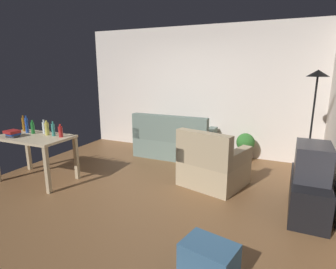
{
  "coord_description": "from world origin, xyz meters",
  "views": [
    {
      "loc": [
        1.95,
        -3.58,
        1.83
      ],
      "look_at": [
        0.1,
        0.5,
        0.75
      ],
      "focal_mm": 29.44,
      "sensor_mm": 36.0,
      "label": 1
    }
  ],
  "objects_px": {
    "armchair": "(212,166)",
    "bottle_amber": "(24,124)",
    "bottle_tall": "(53,130)",
    "bottle_clear": "(44,127)",
    "bottle_red": "(61,132)",
    "couch": "(174,142)",
    "bottle_blue": "(27,125)",
    "desk": "(35,143)",
    "tv_stand": "(308,195)",
    "book_stack": "(13,133)",
    "bottle_squat": "(47,129)",
    "torchiere_lamp": "(315,97)",
    "potted_plant": "(245,145)",
    "storage_box": "(209,259)",
    "tv": "(313,161)",
    "bottle_green": "(33,128)"
  },
  "relations": [
    {
      "from": "armchair",
      "to": "bottle_amber",
      "type": "bearing_deg",
      "value": 29.22
    },
    {
      "from": "bottle_amber",
      "to": "bottle_tall",
      "type": "xyz_separation_m",
      "value": [
        0.75,
        -0.05,
        -0.02
      ]
    },
    {
      "from": "bottle_clear",
      "to": "bottle_red",
      "type": "relative_size",
      "value": 1.09
    },
    {
      "from": "bottle_amber",
      "to": "couch",
      "type": "bearing_deg",
      "value": 43.48
    },
    {
      "from": "couch",
      "to": "bottle_red",
      "type": "relative_size",
      "value": 7.5
    },
    {
      "from": "bottle_blue",
      "to": "bottle_tall",
      "type": "bearing_deg",
      "value": 1.85
    },
    {
      "from": "desk",
      "to": "bottle_red",
      "type": "height_order",
      "value": "bottle_red"
    },
    {
      "from": "tv_stand",
      "to": "book_stack",
      "type": "height_order",
      "value": "book_stack"
    },
    {
      "from": "couch",
      "to": "bottle_squat",
      "type": "relative_size",
      "value": 6.55
    },
    {
      "from": "couch",
      "to": "torchiere_lamp",
      "type": "bearing_deg",
      "value": 168.61
    },
    {
      "from": "bottle_amber",
      "to": "torchiere_lamp",
      "type": "bearing_deg",
      "value": 17.43
    },
    {
      "from": "torchiere_lamp",
      "to": "potted_plant",
      "type": "xyz_separation_m",
      "value": [
        -1.08,
        0.82,
        -1.08
      ]
    },
    {
      "from": "bottle_amber",
      "to": "bottle_tall",
      "type": "height_order",
      "value": "bottle_amber"
    },
    {
      "from": "bottle_tall",
      "to": "storage_box",
      "type": "bearing_deg",
      "value": -20.13
    },
    {
      "from": "bottle_amber",
      "to": "bottle_squat",
      "type": "relative_size",
      "value": 1.13
    },
    {
      "from": "tv_stand",
      "to": "potted_plant",
      "type": "height_order",
      "value": "potted_plant"
    },
    {
      "from": "storage_box",
      "to": "bottle_tall",
      "type": "relative_size",
      "value": 2.0
    },
    {
      "from": "potted_plant",
      "to": "bottle_blue",
      "type": "height_order",
      "value": "bottle_blue"
    },
    {
      "from": "couch",
      "to": "desk",
      "type": "distance_m",
      "value": 2.66
    },
    {
      "from": "tv_stand",
      "to": "torchiere_lamp",
      "type": "bearing_deg",
      "value": 0.0
    },
    {
      "from": "tv",
      "to": "potted_plant",
      "type": "height_order",
      "value": "tv"
    },
    {
      "from": "bottle_squat",
      "to": "desk",
      "type": "bearing_deg",
      "value": -134.6
    },
    {
      "from": "potted_plant",
      "to": "bottle_squat",
      "type": "bearing_deg",
      "value": -141.2
    },
    {
      "from": "bottle_tall",
      "to": "armchair",
      "type": "bearing_deg",
      "value": 19.59
    },
    {
      "from": "couch",
      "to": "potted_plant",
      "type": "relative_size",
      "value": 2.81
    },
    {
      "from": "bottle_blue",
      "to": "bottle_green",
      "type": "relative_size",
      "value": 1.29
    },
    {
      "from": "bottle_squat",
      "to": "bottle_tall",
      "type": "bearing_deg",
      "value": -1.56
    },
    {
      "from": "armchair",
      "to": "bottle_clear",
      "type": "distance_m",
      "value": 2.87
    },
    {
      "from": "potted_plant",
      "to": "storage_box",
      "type": "relative_size",
      "value": 1.19
    },
    {
      "from": "book_stack",
      "to": "storage_box",
      "type": "bearing_deg",
      "value": -12.15
    },
    {
      "from": "tv_stand",
      "to": "tv",
      "type": "distance_m",
      "value": 0.46
    },
    {
      "from": "storage_box",
      "to": "bottle_clear",
      "type": "xyz_separation_m",
      "value": [
        -3.22,
        1.15,
        0.71
      ]
    },
    {
      "from": "tv",
      "to": "potted_plant",
      "type": "relative_size",
      "value": 1.05
    },
    {
      "from": "desk",
      "to": "bottle_clear",
      "type": "distance_m",
      "value": 0.3
    },
    {
      "from": "tv_stand",
      "to": "bottle_tall",
      "type": "xyz_separation_m",
      "value": [
        -3.78,
        -0.52,
        0.62
      ]
    },
    {
      "from": "storage_box",
      "to": "bottle_squat",
      "type": "xyz_separation_m",
      "value": [
        -3.07,
        1.08,
        0.72
      ]
    },
    {
      "from": "bottle_red",
      "to": "torchiere_lamp",
      "type": "bearing_deg",
      "value": 22.39
    },
    {
      "from": "bottle_green",
      "to": "storage_box",
      "type": "bearing_deg",
      "value": -17.38
    },
    {
      "from": "tv_stand",
      "to": "bottle_amber",
      "type": "relative_size",
      "value": 3.97
    },
    {
      "from": "tv",
      "to": "book_stack",
      "type": "distance_m",
      "value": 4.4
    },
    {
      "from": "armchair",
      "to": "bottle_tall",
      "type": "relative_size",
      "value": 4.52
    },
    {
      "from": "potted_plant",
      "to": "tv",
      "type": "bearing_deg",
      "value": -58.5
    },
    {
      "from": "storage_box",
      "to": "bottle_amber",
      "type": "distance_m",
      "value": 3.91
    },
    {
      "from": "couch",
      "to": "bottle_red",
      "type": "height_order",
      "value": "bottle_red"
    },
    {
      "from": "storage_box",
      "to": "bottle_blue",
      "type": "relative_size",
      "value": 1.62
    },
    {
      "from": "storage_box",
      "to": "bottle_tall",
      "type": "height_order",
      "value": "bottle_tall"
    },
    {
      "from": "tv_stand",
      "to": "desk",
      "type": "relative_size",
      "value": 0.91
    },
    {
      "from": "desk",
      "to": "armchair",
      "type": "xyz_separation_m",
      "value": [
        2.7,
        1.0,
        -0.33
      ]
    },
    {
      "from": "tv_stand",
      "to": "torchiere_lamp",
      "type": "xyz_separation_m",
      "value": [
        0.0,
        0.95,
        1.17
      ]
    },
    {
      "from": "potted_plant",
      "to": "bottle_amber",
      "type": "relative_size",
      "value": 2.06
    }
  ]
}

